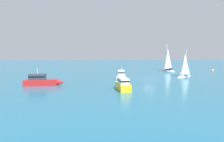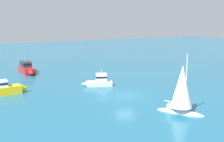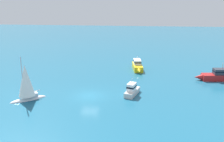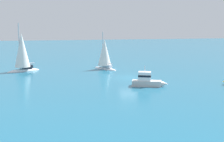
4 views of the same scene
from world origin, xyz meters
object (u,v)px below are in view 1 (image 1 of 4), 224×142
yacht (168,61)px  sailboat (185,66)px  cabin_cruiser (41,81)px  channel_buoy (212,70)px  powerboat_1 (121,76)px  powerboat (123,85)px

yacht → sailboat: (-0.11, 13.21, -0.45)m
yacht → cabin_cruiser: 37.63m
yacht → cabin_cruiser: size_ratio=1.17×
sailboat → cabin_cruiser: bearing=164.4°
channel_buoy → sailboat: bearing=47.8°
cabin_cruiser → sailboat: size_ratio=1.06×
cabin_cruiser → channel_buoy: bearing=26.5°
yacht → powerboat_1: 21.97m
yacht → powerboat_1: (14.33, 16.51, -2.13)m
yacht → cabin_cruiser: bearing=102.6°
cabin_cruiser → powerboat: (-13.47, 4.90, -0.03)m
yacht → powerboat_1: bearing=111.2°
powerboat → powerboat_1: size_ratio=1.26×
sailboat → powerboat_1: 14.91m
powerboat → cabin_cruiser: bearing=63.3°
sailboat → powerboat_1: (14.44, 3.30, -1.68)m
cabin_cruiser → channel_buoy: (-42.09, -25.90, -0.80)m
powerboat_1 → channel_buoy: size_ratio=3.61×
yacht → channel_buoy: bearing=-111.3°
channel_buoy → powerboat: bearing=47.1°
powerboat → powerboat_1: 12.78m
sailboat → powerboat: (15.25, 16.05, -1.60)m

